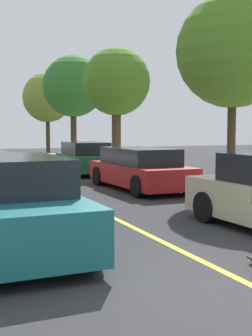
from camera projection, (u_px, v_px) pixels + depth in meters
ground at (243, 282)px, 5.80m from camera, size 80.00×80.00×0.00m
center_line at (122, 222)px, 9.47m from camera, size 0.12×39.20×0.01m
parked_car_left_nearest at (9, 205)px, 7.27m from camera, size 2.02×4.23×1.49m
parked_car_right_near at (140, 169)px, 14.55m from camera, size 1.92×4.57×1.32m
parked_car_right_far at (86, 158)px, 19.63m from camera, size 1.96×4.17×1.36m
street_tree_right_nearest at (233, 51)px, 12.99m from camera, size 3.24×3.24×5.62m
street_tree_right_near at (116, 82)px, 21.18m from camera, size 3.14×3.14×5.54m
street_tree_right_far at (73, 87)px, 27.58m from camera, size 3.69×3.69×6.18m
street_tree_right_farthest at (47, 98)px, 33.72m from camera, size 3.64×3.64×5.91m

